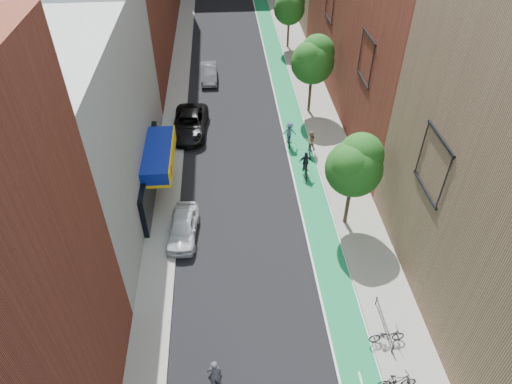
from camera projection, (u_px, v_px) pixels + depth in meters
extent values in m
plane|color=black|center=(274.00, 378.00, 21.26)|extent=(160.00, 160.00, 0.00)
cube|color=#136B4A|center=(287.00, 102.00, 41.31)|extent=(2.00, 68.00, 0.01)
cube|color=gray|center=(176.00, 105.00, 40.67)|extent=(2.00, 68.00, 0.15)
cube|color=gray|center=(314.00, 100.00, 41.42)|extent=(3.00, 68.00, 0.15)
cube|color=silver|center=(70.00, 120.00, 27.41)|extent=(8.00, 20.00, 12.00)
cylinder|color=#332619|center=(348.00, 204.00, 28.15)|extent=(0.24, 0.24, 3.30)
sphere|color=#215015|center=(354.00, 169.00, 26.39)|extent=(3.36, 3.36, 3.36)
sphere|color=#215015|center=(361.00, 155.00, 26.18)|extent=(2.64, 2.64, 2.64)
sphere|color=#215015|center=(351.00, 165.00, 25.84)|extent=(2.40, 2.40, 2.40)
cylinder|color=#332619|center=(310.00, 94.00, 38.77)|extent=(0.24, 0.24, 3.47)
sphere|color=#215015|center=(312.00, 62.00, 36.92)|extent=(3.53, 3.53, 3.53)
sphere|color=#215015|center=(317.00, 52.00, 36.69)|extent=(2.77, 2.77, 2.77)
sphere|color=#215015|center=(310.00, 58.00, 36.35)|extent=(2.52, 2.52, 2.52)
cylinder|color=#332619|center=(288.00, 34.00, 49.53)|extent=(0.24, 0.24, 3.19)
sphere|color=#215015|center=(289.00, 9.00, 47.83)|extent=(3.25, 3.25, 3.25)
sphere|color=#215015|center=(293.00, 1.00, 47.64)|extent=(2.55, 2.55, 2.55)
sphere|color=#215015|center=(287.00, 5.00, 47.29)|extent=(2.32, 2.32, 2.32)
imported|color=silver|center=(183.00, 227.00, 27.90)|extent=(2.01, 4.34, 1.44)
imported|color=black|center=(189.00, 124.00, 36.90)|extent=(3.13, 6.02, 1.62)
imported|color=gray|center=(209.00, 73.00, 44.18)|extent=(1.55, 4.34, 1.42)
imported|color=black|center=(216.00, 384.00, 20.52)|extent=(0.77, 1.91, 0.98)
imported|color=#46464D|center=(215.00, 374.00, 20.10)|extent=(0.69, 0.48, 1.83)
imported|color=black|center=(310.00, 149.00, 34.80)|extent=(0.81, 1.60, 0.92)
imported|color=#9E795C|center=(311.00, 140.00, 34.44)|extent=(0.89, 0.77, 1.58)
imported|color=black|center=(305.00, 170.00, 32.68)|extent=(0.79, 1.93, 0.99)
imported|color=black|center=(306.00, 162.00, 32.33)|extent=(0.97, 0.46, 1.62)
imported|color=black|center=(289.00, 140.00, 35.62)|extent=(0.50, 1.65, 0.98)
imported|color=#416375|center=(289.00, 132.00, 35.25)|extent=(1.10, 0.65, 1.68)
imported|color=black|center=(397.00, 382.00, 20.40)|extent=(1.86, 0.55, 1.11)
imported|color=black|center=(387.00, 335.00, 22.28)|extent=(1.80, 0.67, 0.94)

